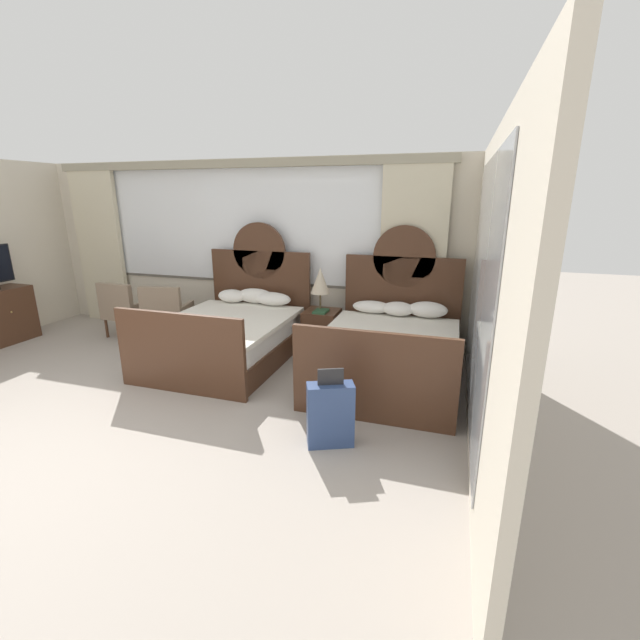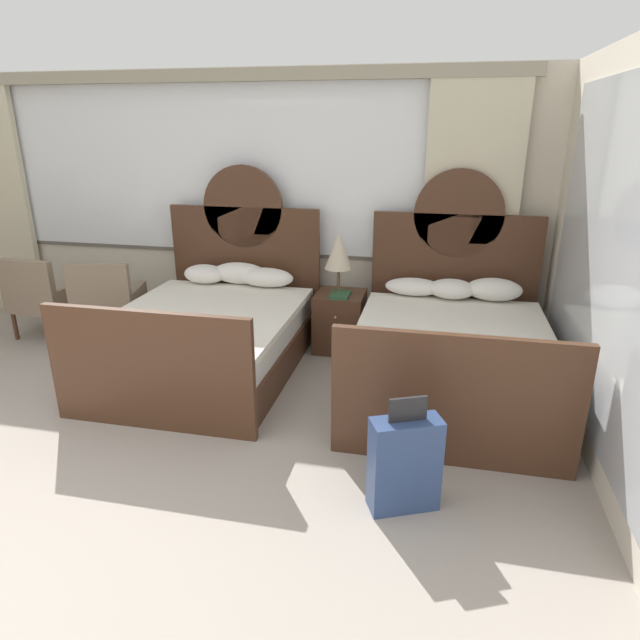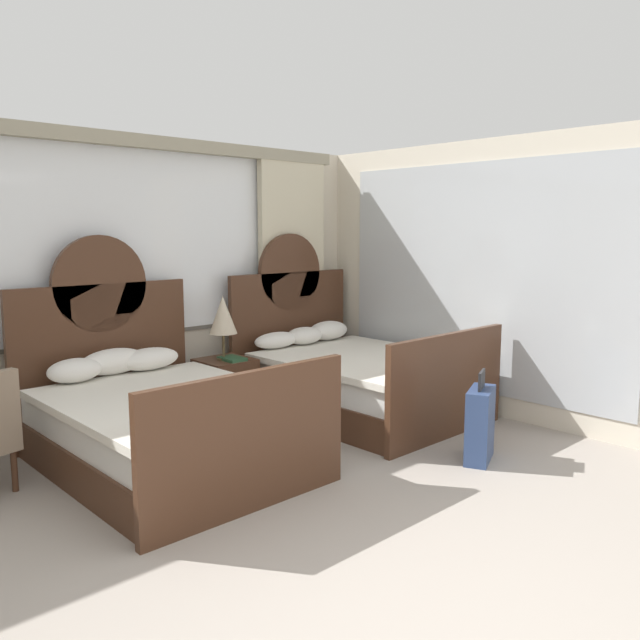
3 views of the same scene
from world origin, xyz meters
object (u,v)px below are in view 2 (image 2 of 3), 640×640
bed_near_window (212,331)px  armchair_by_window_left (107,300)px  table_lamp_on_nightstand (339,251)px  nightstand_between_beds (340,321)px  suitcase_on_floor (405,464)px  bed_near_mirror (451,351)px  book_on_nightstand (340,295)px  armchair_by_window_centre (42,295)px

bed_near_window → armchair_by_window_left: (-1.30, 0.38, 0.09)m
table_lamp_on_nightstand → nightstand_between_beds: bearing=26.4°
bed_near_window → suitcase_on_floor: bearing=-40.8°
bed_near_mirror → table_lamp_on_nightstand: (-1.10, 0.69, 0.66)m
bed_near_mirror → armchair_by_window_left: size_ratio=2.47×
nightstand_between_beds → bed_near_window: bearing=-147.3°
bed_near_window → table_lamp_on_nightstand: size_ratio=3.55×
table_lamp_on_nightstand → book_on_nightstand: 0.42m
bed_near_window → armchair_by_window_left: size_ratio=2.47×
armchair_by_window_centre → bed_near_window: bearing=-10.4°
book_on_nightstand → suitcase_on_floor: bearing=-70.4°
book_on_nightstand → armchair_by_window_left: size_ratio=0.29×
bed_near_window → armchair_by_window_centre: bed_near_window is taller
bed_near_window → nightstand_between_beds: bearing=32.7°
bed_near_window → table_lamp_on_nightstand: bed_near_window is taller
nightstand_between_beds → table_lamp_on_nightstand: bearing=-153.6°
bed_near_window → armchair_by_window_left: bearing=163.7°
nightstand_between_beds → armchair_by_window_centre: armchair_by_window_centre is taller
nightstand_between_beds → bed_near_mirror: bearing=-32.8°
book_on_nightstand → table_lamp_on_nightstand: bearing=112.5°
table_lamp_on_nightstand → book_on_nightstand: bearing=-67.5°
table_lamp_on_nightstand → armchair_by_window_centre: table_lamp_on_nightstand is taller
bed_near_mirror → book_on_nightstand: 1.25m
table_lamp_on_nightstand → suitcase_on_floor: size_ratio=0.84×
book_on_nightstand → bed_near_mirror: bearing=-29.4°
table_lamp_on_nightstand → book_on_nightstand: table_lamp_on_nightstand is taller
bed_near_mirror → table_lamp_on_nightstand: size_ratio=3.55×
book_on_nightstand → armchair_by_window_left: (-2.41, -0.22, -0.15)m
table_lamp_on_nightstand → armchair_by_window_left: size_ratio=0.70×
nightstand_between_beds → armchair_by_window_left: size_ratio=0.67×
armchair_by_window_centre → suitcase_on_floor: armchair_by_window_centre is taller
nightstand_between_beds → armchair_by_window_centre: bearing=-174.2°
bed_near_window → armchair_by_window_centre: 2.11m
bed_near_mirror → suitcase_on_floor: 1.66m
bed_near_mirror → suitcase_on_floor: bearing=-99.5°
bed_near_window → table_lamp_on_nightstand: (1.06, 0.69, 0.66)m
book_on_nightstand → suitcase_on_floor: size_ratio=0.35×
bed_near_window → armchair_by_window_left: 1.36m
armchair_by_window_left → armchair_by_window_centre: bearing=-179.8°
nightstand_between_beds → armchair_by_window_left: (-2.39, -0.32, 0.16)m
nightstand_between_beds → armchair_by_window_left: bearing=-172.5°
bed_near_window → suitcase_on_floor: (1.90, -1.64, -0.06)m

